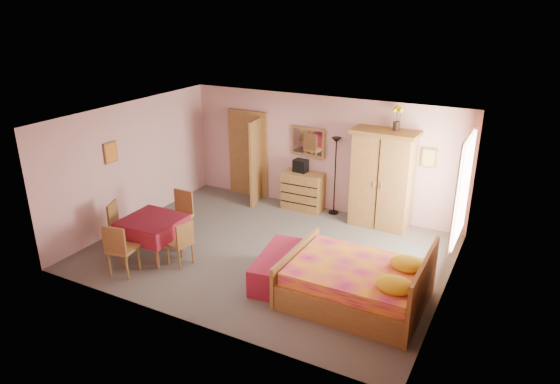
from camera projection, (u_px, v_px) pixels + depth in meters
The scene contains 23 objects.
floor at pixel (268, 252), 9.57m from camera, with size 6.50×6.50×0.00m, color #635E57.
ceiling at pixel (267, 119), 8.64m from camera, with size 6.50×6.50×0.00m, color brown.
wall_back at pixel (322, 154), 11.17m from camera, with size 6.50×0.10×2.60m, color #CF9796.
wall_front at pixel (181, 244), 7.04m from camera, with size 6.50×0.10×2.60m, color #CF9796.
wall_left at pixel (133, 163), 10.52m from camera, with size 0.10×5.00×2.60m, color #CF9796.
wall_right at pixel (451, 223), 7.69m from camera, with size 0.10×5.00×2.60m, color #CF9796.
doorway at pixel (249, 154), 12.07m from camera, with size 1.06×0.12×2.15m, color #9E6B35.
window at pixel (463, 189), 8.65m from camera, with size 0.08×1.40×1.95m, color white.
picture_left at pixel (111, 152), 9.87m from camera, with size 0.04×0.32×0.42m, color orange.
picture_back at pixel (429, 158), 10.03m from camera, with size 0.30×0.04×0.40m, color #D8BF59.
chest_of_drawers at pixel (303, 191), 11.40m from camera, with size 0.92×0.46×0.87m, color olive.
wall_mirror at pixel (308, 142), 11.18m from camera, with size 0.85×0.04×0.67m, color white.
stereo at pixel (301, 166), 11.28m from camera, with size 0.31×0.23×0.29m, color black.
floor_lamp at pixel (335, 176), 11.01m from camera, with size 0.22×0.22×1.76m, color black.
wardrobe at pixel (382, 179), 10.34m from camera, with size 1.33×0.69×2.09m, color #A87339.
sunflower_vase at pixel (397, 118), 9.87m from camera, with size 0.20×0.20×0.50m, color yellow.
bed at pixel (356, 273), 7.85m from camera, with size 2.19×1.72×1.01m, color #B91269.
bench at pixel (277, 266), 8.57m from camera, with size 0.54×1.45×0.48m, color maroon.
dining_table at pixel (154, 237), 9.33m from camera, with size 1.02×1.02×0.75m, color maroon.
chair_south at pixel (123, 248), 8.67m from camera, with size 0.44×0.44×0.97m, color olive.
chair_north at pixel (178, 216), 9.95m from camera, with size 0.44×0.44×0.98m, color #AE7F3B.
chair_west at pixel (124, 225), 9.61m from camera, with size 0.42×0.42×0.93m, color #945D32.
chair_east at pixel (179, 242), 9.01m from camera, with size 0.39×0.39×0.85m, color #9B6934.
Camera 1 is at (4.17, -7.43, 4.52)m, focal length 32.00 mm.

